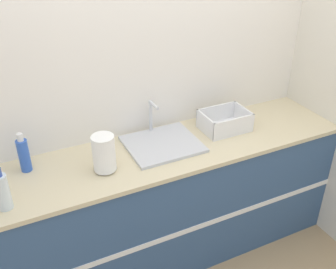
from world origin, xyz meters
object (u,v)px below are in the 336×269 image
object	(u,v)px
dish_rack	(224,123)
bottle_clear	(2,191)
paper_towel_roll	(104,153)
sink	(162,143)
bottle_blue	(24,155)

from	to	relation	value
dish_rack	bottle_clear	bearing A→B (deg)	-171.76
dish_rack	paper_towel_roll	bearing A→B (deg)	-172.71
sink	dish_rack	distance (m)	0.49
bottle_blue	bottle_clear	world-z (taller)	same
paper_towel_roll	bottle_blue	distance (m)	0.47
paper_towel_roll	dish_rack	xyz separation A→B (m)	(0.91, 0.12, -0.07)
dish_rack	bottle_blue	world-z (taller)	bottle_blue
sink	paper_towel_roll	xyz separation A→B (m)	(-0.42, -0.11, 0.10)
sink	dish_rack	xyz separation A→B (m)	(0.48, 0.00, 0.03)
paper_towel_roll	bottle_clear	bearing A→B (deg)	-170.26
sink	dish_rack	size ratio (longest dim) A/B	1.45
dish_rack	bottle_clear	size ratio (longest dim) A/B	1.31
bottle_clear	dish_rack	bearing A→B (deg)	8.24
sink	bottle_blue	bearing A→B (deg)	173.81
sink	bottle_blue	size ratio (longest dim) A/B	1.88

